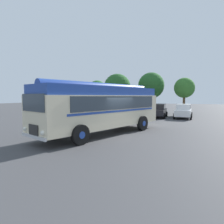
% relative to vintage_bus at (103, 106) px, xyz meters
% --- Properties ---
extents(ground_plane, '(120.00, 120.00, 0.00)m').
position_rel_vintage_bus_xyz_m(ground_plane, '(0.73, -0.11, -1.89)').
color(ground_plane, '#3D3D3F').
extents(vintage_bus, '(5.50, 10.35, 3.49)m').
position_rel_vintage_bus_xyz_m(vintage_bus, '(0.00, 0.00, 0.00)').
color(vintage_bus, beige).
rests_on(vintage_bus, ground).
extents(car_near_left, '(2.32, 4.37, 1.66)m').
position_rel_vintage_bus_xyz_m(car_near_left, '(-4.10, 11.66, -1.05)').
color(car_near_left, silver).
rests_on(car_near_left, ground).
extents(car_mid_left, '(2.39, 4.40, 1.66)m').
position_rel_vintage_bus_xyz_m(car_mid_left, '(-1.30, 12.57, -1.05)').
color(car_mid_left, maroon).
rests_on(car_mid_left, ground).
extents(car_mid_right, '(2.11, 4.28, 1.66)m').
position_rel_vintage_bus_xyz_m(car_mid_right, '(1.50, 12.42, -1.05)').
color(car_mid_right, black).
rests_on(car_mid_right, ground).
extents(car_far_right, '(1.98, 4.21, 1.66)m').
position_rel_vintage_bus_xyz_m(car_far_right, '(4.39, 12.60, -1.05)').
color(car_far_right, silver).
rests_on(car_far_right, ground).
extents(box_van, '(2.70, 5.91, 2.50)m').
position_rel_vintage_bus_xyz_m(box_van, '(-7.22, 12.00, -0.53)').
color(box_van, navy).
rests_on(box_van, ground).
extents(tree_far_left, '(3.09, 3.09, 5.20)m').
position_rel_vintage_bus_xyz_m(tree_far_left, '(-9.49, 17.35, 1.72)').
color(tree_far_left, '#4C3823').
rests_on(tree_far_left, ground).
extents(tree_left_of_centre, '(4.14, 4.14, 6.04)m').
position_rel_vintage_bus_xyz_m(tree_left_of_centre, '(-5.65, 16.56, 2.09)').
color(tree_left_of_centre, '#4C3823').
rests_on(tree_left_of_centre, ground).
extents(tree_centre, '(3.95, 3.95, 6.20)m').
position_rel_vintage_bus_xyz_m(tree_centre, '(-0.70, 18.28, 2.35)').
color(tree_centre, '#4C3823').
rests_on(tree_centre, ground).
extents(tree_right_of_centre, '(2.83, 2.83, 5.18)m').
position_rel_vintage_bus_xyz_m(tree_right_of_centre, '(4.05, 17.62, 1.88)').
color(tree_right_of_centre, '#4C3823').
rests_on(tree_right_of_centre, ground).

